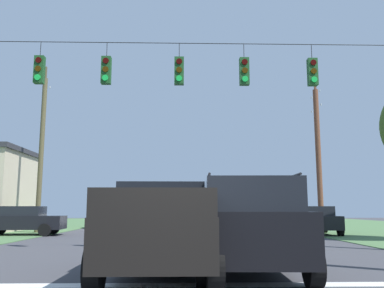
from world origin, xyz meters
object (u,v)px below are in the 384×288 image
Objects in this scene: overhead_signal_span at (184,119)px; distant_car_crossing_white at (119,217)px; distant_car_oncoming at (22,220)px; suv_black at (247,224)px; pickup_truck at (161,228)px; utility_pole_near_left at (41,150)px; distant_car_far_parked at (315,220)px; utility_pole_mid_right at (318,156)px.

overhead_signal_span is 18.09m from distant_car_crossing_white.
distant_car_crossing_white is at bearing 64.69° from distant_car_oncoming.
pickup_truck is at bearing -177.10° from suv_black.
utility_pole_near_left reaches higher than suv_black.
overhead_signal_span is 3.72× the size of distant_car_crossing_white.
distant_car_oncoming is (-9.85, 13.28, -0.27)m from suv_black.
suv_black is 1.11× the size of distant_car_far_parked.
distant_car_crossing_white is 8.13m from utility_pole_near_left.
utility_pole_mid_right is 16.80m from utility_pole_near_left.
overhead_signal_span is at bearing -74.96° from distant_car_crossing_white.
suv_black is (1.88, 0.10, 0.09)m from pickup_truck.
distant_car_oncoming is 4.67m from utility_pole_near_left.
distant_car_far_parked is (7.23, 9.29, -3.55)m from overhead_signal_span.
overhead_signal_span is 14.15m from utility_pole_mid_right.
pickup_truck is 1.24× the size of distant_car_crossing_white.
utility_pole_mid_right is (1.09, 2.15, 3.83)m from distant_car_far_parked.
utility_pole_near_left is (-16.80, -0.21, 0.23)m from utility_pole_mid_right.
utility_pole_mid_right is at bearing -23.72° from distant_car_crossing_white.
suv_black is 0.52× the size of utility_pole_mid_right.
distant_car_oncoming is at bearing 133.59° from overhead_signal_span.
distant_car_crossing_white is at bearing 100.73° from pickup_truck.
utility_pole_near_left reaches higher than utility_pole_mid_right.
distant_car_crossing_white is 1.00× the size of distant_car_far_parked.
suv_black is at bearing 2.90° from pickup_truck.
utility_pole_mid_right reaches higher than overhead_signal_span.
distant_car_oncoming is at bearing 120.81° from pickup_truck.
distant_car_far_parked is (7.74, 13.76, -0.18)m from pickup_truck.
overhead_signal_span reaches higher than distant_car_far_parked.
distant_car_crossing_white is 0.47× the size of utility_pole_mid_right.
distant_car_oncoming is at bearing 126.57° from suv_black.
utility_pole_near_left is (-3.88, -5.89, 4.05)m from distant_car_crossing_white.
utility_pole_near_left reaches higher than overhead_signal_span.
distant_car_far_parked is (11.83, -7.83, 0.00)m from distant_car_crossing_white.
distant_car_far_parked is at bearing 60.64° from pickup_truck.
utility_pole_mid_right is at bearing 53.99° from overhead_signal_span.
utility_pole_mid_right is (8.32, 11.45, 0.27)m from overhead_signal_span.
overhead_signal_span is at bearing 83.48° from pickup_truck.
distant_car_far_parked is at bearing -116.85° from utility_pole_mid_right.
distant_car_far_parked is at bearing 1.39° from distant_car_oncoming.
distant_car_oncoming is (-3.88, -8.21, 0.00)m from distant_car_crossing_white.
pickup_truck is 18.03m from utility_pole_near_left.
utility_pole_near_left is at bearing 127.03° from overhead_signal_span.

